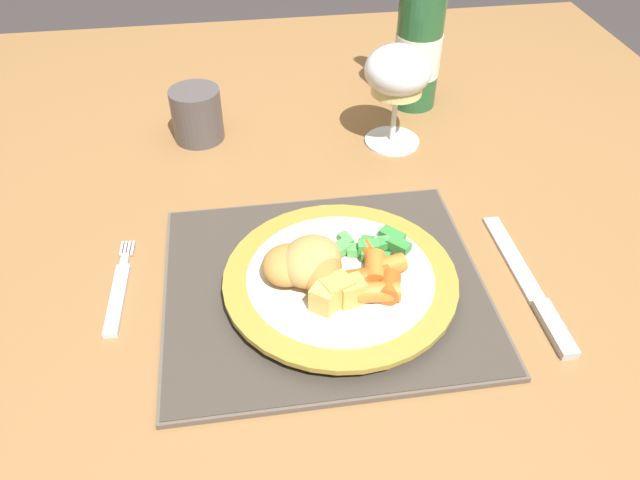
{
  "coord_description": "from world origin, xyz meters",
  "views": [
    {
      "loc": [
        -0.13,
        -0.67,
        1.2
      ],
      "look_at": [
        -0.06,
        -0.19,
        0.78
      ],
      "focal_mm": 35.0,
      "sensor_mm": 36.0,
      "label": 1
    }
  ],
  "objects": [
    {
      "name": "drinking_cup",
      "position": [
        -0.18,
        0.09,
        0.78
      ],
      "size": [
        0.07,
        0.07,
        0.07
      ],
      "color": "#4C4747",
      "rests_on": "dining_table"
    },
    {
      "name": "fork",
      "position": [
        -0.26,
        -0.2,
        0.74
      ],
      "size": [
        0.02,
        0.14,
        0.01
      ],
      "color": "silver",
      "rests_on": "dining_table"
    },
    {
      "name": "bottle",
      "position": [
        0.14,
        0.15,
        0.84
      ],
      "size": [
        0.07,
        0.07,
        0.27
      ],
      "color": "#23562D",
      "rests_on": "dining_table"
    },
    {
      "name": "placemat",
      "position": [
        -0.06,
        -0.22,
        0.74
      ],
      "size": [
        0.33,
        0.29,
        0.01
      ],
      "color": "brown",
      "rests_on": "dining_table"
    },
    {
      "name": "wine_glass",
      "position": [
        0.08,
        0.04,
        0.84
      ],
      "size": [
        0.09,
        0.09,
        0.14
      ],
      "color": "silver",
      "rests_on": "dining_table"
    },
    {
      "name": "ground_plane",
      "position": [
        0.0,
        0.0,
        0.0
      ],
      "size": [
        6.0,
        6.0,
        0.0
      ],
      "primitive_type": "plane",
      "color": "#383333"
    },
    {
      "name": "glazed_carrots",
      "position": [
        -0.01,
        -0.25,
        0.78
      ],
      "size": [
        0.07,
        0.08,
        0.02
      ],
      "color": "#CC5119",
      "rests_on": "dinner_plate"
    },
    {
      "name": "dining_table",
      "position": [
        0.0,
        0.0,
        0.65
      ],
      "size": [
        1.12,
        1.02,
        0.74
      ],
      "color": "olive",
      "rests_on": "ground"
    },
    {
      "name": "dinner_plate",
      "position": [
        -0.04,
        -0.23,
        0.76
      ],
      "size": [
        0.23,
        0.23,
        0.02
      ],
      "color": "silver",
      "rests_on": "placemat"
    },
    {
      "name": "breaded_croquettes",
      "position": [
        -0.08,
        -0.23,
        0.78
      ],
      "size": [
        0.1,
        0.09,
        0.04
      ],
      "color": "#A87033",
      "rests_on": "dinner_plate"
    },
    {
      "name": "table_knife",
      "position": [
        0.15,
        -0.26,
        0.74
      ],
      "size": [
        0.02,
        0.21,
        0.01
      ],
      "color": "silver",
      "rests_on": "dining_table"
    },
    {
      "name": "green_beans_pile",
      "position": [
        -0.0,
        -0.2,
        0.77
      ],
      "size": [
        0.09,
        0.06,
        0.02
      ],
      "color": "#338438",
      "rests_on": "dinner_plate"
    },
    {
      "name": "roast_potatoes",
      "position": [
        -0.05,
        -0.27,
        0.78
      ],
      "size": [
        0.06,
        0.04,
        0.03
      ],
      "color": "#DBB256",
      "rests_on": "dinner_plate"
    }
  ]
}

